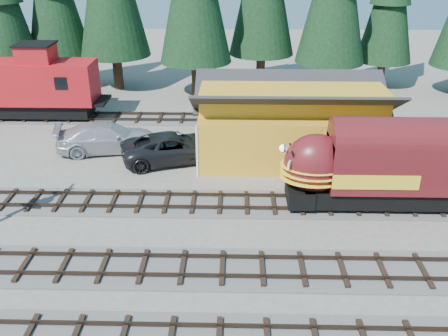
{
  "coord_description": "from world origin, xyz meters",
  "views": [
    {
      "loc": [
        -3.67,
        -20.38,
        13.81
      ],
      "look_at": [
        -4.26,
        4.0,
        2.26
      ],
      "focal_mm": 40.0,
      "sensor_mm": 36.0,
      "label": 1
    }
  ],
  "objects_px": {
    "depot": "(292,116)",
    "caboose": "(28,85)",
    "locomotive": "(409,169)",
    "pickup_truck_a": "(174,147)",
    "pickup_truck_b": "(107,137)"
  },
  "relations": [
    {
      "from": "depot",
      "to": "locomotive",
      "type": "distance_m",
      "value": 8.66
    },
    {
      "from": "pickup_truck_a",
      "to": "pickup_truck_b",
      "type": "bearing_deg",
      "value": 54.2
    },
    {
      "from": "locomotive",
      "to": "pickup_truck_a",
      "type": "relative_size",
      "value": 2.09
    },
    {
      "from": "depot",
      "to": "pickup_truck_a",
      "type": "xyz_separation_m",
      "value": [
        -7.73,
        -0.65,
        -2.01
      ]
    },
    {
      "from": "caboose",
      "to": "pickup_truck_a",
      "type": "bearing_deg",
      "value": -33.11
    },
    {
      "from": "pickup_truck_a",
      "to": "depot",
      "type": "bearing_deg",
      "value": -103.13
    },
    {
      "from": "caboose",
      "to": "pickup_truck_b",
      "type": "bearing_deg",
      "value": -40.58
    },
    {
      "from": "depot",
      "to": "pickup_truck_b",
      "type": "xyz_separation_m",
      "value": [
        -12.52,
        0.9,
        -1.97
      ]
    },
    {
      "from": "caboose",
      "to": "pickup_truck_a",
      "type": "height_order",
      "value": "caboose"
    },
    {
      "from": "pickup_truck_a",
      "to": "pickup_truck_b",
      "type": "relative_size",
      "value": 1.0
    },
    {
      "from": "locomotive",
      "to": "pickup_truck_b",
      "type": "xyz_separation_m",
      "value": [
        -18.2,
        7.4,
        -1.32
      ]
    },
    {
      "from": "pickup_truck_b",
      "to": "pickup_truck_a",
      "type": "bearing_deg",
      "value": -119.46
    },
    {
      "from": "depot",
      "to": "caboose",
      "type": "relative_size",
      "value": 1.18
    },
    {
      "from": "depot",
      "to": "caboose",
      "type": "height_order",
      "value": "caboose"
    },
    {
      "from": "locomotive",
      "to": "depot",
      "type": "bearing_deg",
      "value": 131.19
    }
  ]
}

